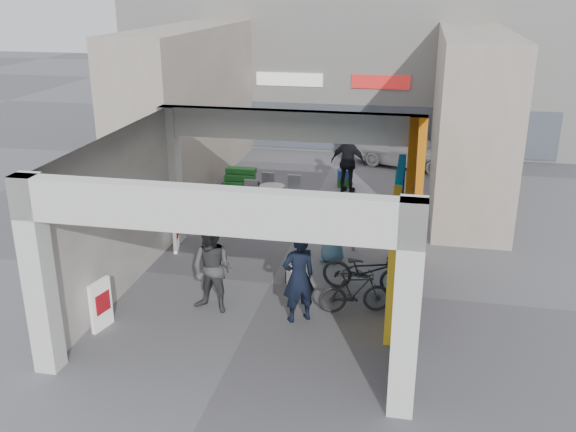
% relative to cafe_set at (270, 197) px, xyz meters
% --- Properties ---
extents(ground, '(90.00, 90.00, 0.00)m').
position_rel_cafe_set_xyz_m(ground, '(1.16, -5.01, -0.33)').
color(ground, '#5D5E63').
rests_on(ground, ground).
extents(arcade_canopy, '(6.40, 6.45, 6.40)m').
position_rel_cafe_set_xyz_m(arcade_canopy, '(1.70, -5.83, 1.97)').
color(arcade_canopy, silver).
rests_on(arcade_canopy, ground).
extents(far_building, '(18.00, 4.08, 8.00)m').
position_rel_cafe_set_xyz_m(far_building, '(1.16, 8.99, 3.66)').
color(far_building, silver).
rests_on(far_building, ground).
extents(plaza_bldg_left, '(2.00, 9.00, 5.00)m').
position_rel_cafe_set_xyz_m(plaza_bldg_left, '(-3.34, 2.49, 2.17)').
color(plaza_bldg_left, '#ACA18F').
rests_on(plaza_bldg_left, ground).
extents(plaza_bldg_right, '(2.00, 9.00, 5.00)m').
position_rel_cafe_set_xyz_m(plaza_bldg_right, '(5.66, 2.49, 2.17)').
color(plaza_bldg_right, '#ACA18F').
rests_on(plaza_bldg_right, ground).
extents(bollard_left, '(0.09, 0.09, 0.94)m').
position_rel_cafe_set_xyz_m(bollard_left, '(-0.50, -2.46, 0.14)').
color(bollard_left, '#999BA1').
rests_on(bollard_left, ground).
extents(bollard_center, '(0.09, 0.09, 0.96)m').
position_rel_cafe_set_xyz_m(bollard_center, '(1.25, -2.43, 0.15)').
color(bollard_center, '#999BA1').
rests_on(bollard_center, ground).
extents(bollard_right, '(0.09, 0.09, 0.83)m').
position_rel_cafe_set_xyz_m(bollard_right, '(2.76, -2.73, 0.09)').
color(bollard_right, '#999BA1').
rests_on(bollard_right, ground).
extents(advert_board_near, '(0.21, 0.55, 1.00)m').
position_rel_cafe_set_xyz_m(advert_board_near, '(-1.58, -7.57, 0.18)').
color(advert_board_near, white).
rests_on(advert_board_near, ground).
extents(advert_board_far, '(0.22, 0.55, 1.00)m').
position_rel_cafe_set_xyz_m(advert_board_far, '(-1.58, -3.61, 0.18)').
color(advert_board_far, white).
rests_on(advert_board_far, ground).
extents(cafe_set, '(1.54, 1.24, 0.93)m').
position_rel_cafe_set_xyz_m(cafe_set, '(0.00, 0.00, 0.00)').
color(cafe_set, '#96959A').
rests_on(cafe_set, ground).
extents(produce_stand, '(1.14, 0.62, 0.75)m').
position_rel_cafe_set_xyz_m(produce_stand, '(-1.30, 1.30, -0.03)').
color(produce_stand, black).
rests_on(produce_stand, ground).
extents(crate_stack, '(0.51, 0.44, 0.56)m').
position_rel_cafe_set_xyz_m(crate_stack, '(1.90, 2.55, -0.05)').
color(crate_stack, '#185418').
rests_on(crate_stack, ground).
extents(border_collie, '(0.26, 0.51, 0.71)m').
position_rel_cafe_set_xyz_m(border_collie, '(1.60, -4.85, -0.05)').
color(border_collie, black).
rests_on(border_collie, ground).
extents(man_with_dog, '(0.81, 0.75, 1.86)m').
position_rel_cafe_set_xyz_m(man_with_dog, '(2.07, -6.49, 0.60)').
color(man_with_dog, black).
rests_on(man_with_dog, ground).
extents(man_back_turned, '(1.02, 0.87, 1.83)m').
position_rel_cafe_set_xyz_m(man_back_turned, '(0.31, -6.45, 0.59)').
color(man_back_turned, '#414144').
rests_on(man_back_turned, ground).
extents(man_elderly, '(0.92, 0.77, 1.60)m').
position_rel_cafe_set_xyz_m(man_elderly, '(2.31, -3.51, 0.47)').
color(man_elderly, teal).
rests_on(man_elderly, ground).
extents(man_crates, '(1.24, 0.76, 1.97)m').
position_rel_cafe_set_xyz_m(man_crates, '(2.08, 1.95, 0.66)').
color(man_crates, black).
rests_on(man_crates, ground).
extents(bicycle_front, '(2.00, 0.95, 1.01)m').
position_rel_cafe_set_xyz_m(bicycle_front, '(3.26, -5.00, 0.18)').
color(bicycle_front, black).
rests_on(bicycle_front, ground).
extents(bicycle_rear, '(1.54, 0.82, 0.89)m').
position_rel_cafe_set_xyz_m(bicycle_rear, '(3.13, -5.94, 0.12)').
color(bicycle_rear, black).
rests_on(bicycle_rear, ground).
extents(white_van, '(4.17, 2.81, 1.32)m').
position_rel_cafe_set_xyz_m(white_van, '(3.85, 5.44, 0.33)').
color(white_van, white).
rests_on(white_van, ground).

